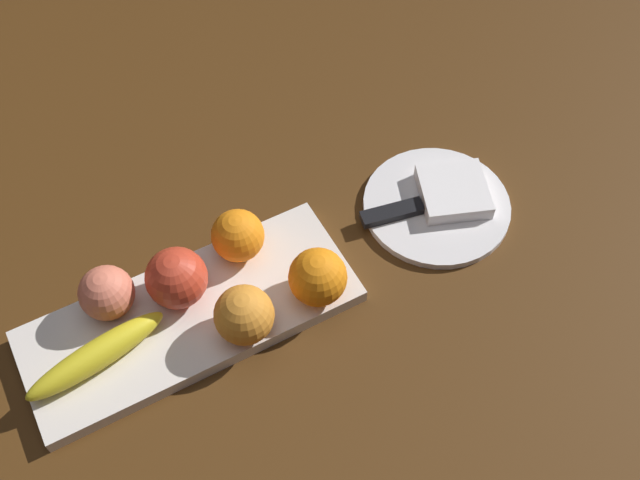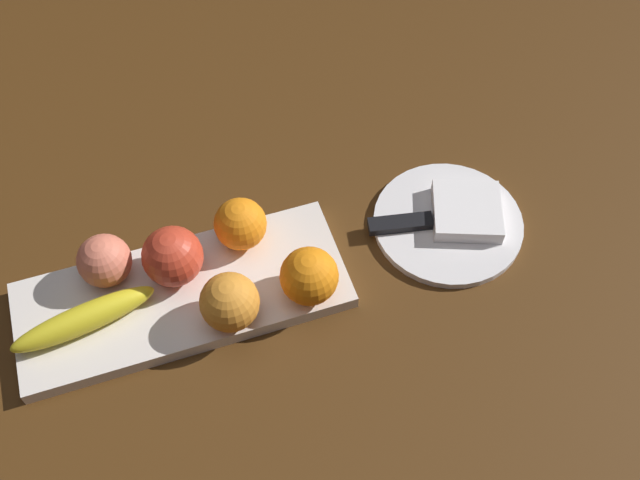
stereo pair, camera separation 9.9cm
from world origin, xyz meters
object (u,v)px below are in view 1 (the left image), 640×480
at_px(orange_near_apple, 238,236).
at_px(fruit_tray, 191,316).
at_px(banana, 96,355).
at_px(apple, 177,278).
at_px(peach, 107,293).
at_px(orange_center, 318,277).
at_px(orange_near_banana, 244,315).
at_px(dinner_plate, 436,206).
at_px(knife, 402,210).
at_px(folded_napkin, 453,192).

bearing_deg(orange_near_apple, fruit_tray, -150.60).
relative_size(fruit_tray, banana, 2.31).
height_order(apple, peach, apple).
bearing_deg(fruit_tray, orange_center, -18.63).
xyz_separation_m(banana, orange_near_apple, (0.22, 0.07, 0.02)).
height_order(orange_near_banana, orange_center, same).
bearing_deg(dinner_plate, apple, 175.53).
bearing_deg(orange_center, dinner_plate, 13.46).
distance_m(fruit_tray, knife, 0.33).
relative_size(orange_near_banana, folded_napkin, 0.80).
xyz_separation_m(banana, orange_center, (0.28, -0.04, 0.02)).
height_order(fruit_tray, folded_napkin, folded_napkin).
xyz_separation_m(banana, peach, (0.04, 0.07, 0.02)).
height_order(orange_center, folded_napkin, orange_center).
relative_size(apple, orange_near_apple, 1.12).
distance_m(orange_near_banana, orange_center, 0.10).
xyz_separation_m(peach, knife, (0.41, -0.04, -0.04)).
bearing_deg(orange_near_banana, orange_center, 2.51).
distance_m(apple, orange_near_banana, 0.10).
relative_size(dinner_plate, folded_napkin, 2.22).
height_order(orange_near_apple, orange_center, orange_center).
bearing_deg(fruit_tray, orange_near_banana, -47.43).
xyz_separation_m(orange_center, knife, (0.17, 0.06, -0.04)).
distance_m(orange_center, peach, 0.26).
distance_m(folded_napkin, knife, 0.08).
height_order(orange_near_apple, peach, same).
height_order(orange_near_banana, folded_napkin, orange_near_banana).
distance_m(banana, peach, 0.08).
bearing_deg(banana, peach, 49.09).
bearing_deg(folded_napkin, apple, 175.82).
bearing_deg(orange_near_banana, apple, 120.84).
relative_size(apple, banana, 0.43).
distance_m(orange_near_banana, folded_napkin, 0.36).
bearing_deg(knife, apple, -172.49).
bearing_deg(orange_near_apple, orange_center, -60.57).
height_order(banana, orange_near_apple, orange_near_apple).
bearing_deg(orange_center, folded_napkin, 12.08).
distance_m(orange_near_apple, peach, 0.18).
bearing_deg(peach, fruit_tray, -32.88).
height_order(banana, orange_near_banana, orange_near_banana).
distance_m(dinner_plate, folded_napkin, 0.03).
bearing_deg(orange_near_banana, fruit_tray, 132.57).
xyz_separation_m(orange_near_apple, knife, (0.23, -0.04, -0.04)).
distance_m(orange_near_banana, dinner_plate, 0.33).
distance_m(fruit_tray, apple, 0.06).
height_order(apple, banana, apple).
bearing_deg(folded_napkin, peach, 173.70).
bearing_deg(banana, folded_napkin, -8.15).
xyz_separation_m(apple, peach, (-0.08, 0.02, -0.00)).
distance_m(fruit_tray, banana, 0.13).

